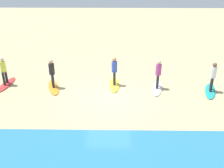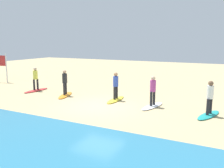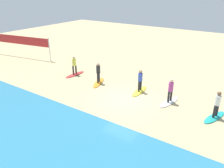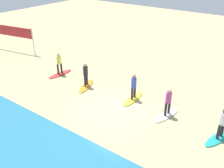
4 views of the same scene
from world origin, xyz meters
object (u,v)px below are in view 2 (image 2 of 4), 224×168
object	(u,v)px
surfboard_red	(36,90)
surfer_red	(35,77)
surfer_orange	(65,80)
surfer_teal	(210,95)
surfboard_yellow	(116,100)
surfboard_white	(152,106)
surfboard_teal	(209,115)
surfer_white	(153,88)
surfer_yellow	(116,84)
surfboard_orange	(65,95)

from	to	relation	value
surfboard_red	surfer_red	world-z (taller)	surfer_red
surfer_orange	surfboard_red	size ratio (longest dim) A/B	0.78
surfer_teal	surfboard_yellow	world-z (taller)	surfer_teal
surfboard_white	surfboard_red	xyz separation A→B (m)	(8.86, -0.33, 0.00)
surfboard_teal	surfboard_red	distance (m)	11.82
surfer_white	surfboard_yellow	xyz separation A→B (m)	(2.46, -0.42, -0.99)
surfer_yellow	surfboard_red	distance (m)	6.47
surfboard_red	surfer_red	distance (m)	0.99
surfboard_orange	surfer_orange	world-z (taller)	surfer_orange
surfer_white	surfboard_red	bearing A→B (deg)	-2.13
surfboard_white	surfboard_orange	distance (m)	5.99
surfer_orange	surfer_white	bearing A→B (deg)	179.89
surfboard_teal	surfer_red	size ratio (longest dim) A/B	1.28
surfboard_teal	surfer_yellow	size ratio (longest dim) A/B	1.28
surfboard_yellow	surfer_red	xyz separation A→B (m)	(6.40, 0.09, 0.99)
surfboard_white	surfboard_yellow	xyz separation A→B (m)	(2.46, -0.42, 0.00)
surfboard_teal	surfboard_yellow	bearing A→B (deg)	-80.13
surfer_white	surfer_red	xyz separation A→B (m)	(8.86, -0.33, 0.00)
surfer_teal	surfer_orange	bearing A→B (deg)	-2.23
surfer_teal	surfboard_yellow	bearing A→B (deg)	-7.92
surfer_yellow	surfboard_yellow	bearing A→B (deg)	-90.00
surfer_yellow	surfboard_teal	bearing A→B (deg)	172.08
surfboard_red	surfer_teal	bearing A→B (deg)	91.41
surfboard_orange	surfer_red	distance (m)	3.06
surfboard_teal	surfer_red	world-z (taller)	surfer_red
surfboard_teal	surfer_red	distance (m)	11.86
surfboard_white	surfer_red	size ratio (longest dim) A/B	1.28
surfboard_white	surfboard_yellow	world-z (taller)	same
surfboard_yellow	surfboard_red	bearing A→B (deg)	-90.50
surfer_yellow	surfboard_red	size ratio (longest dim) A/B	0.78
surfboard_teal	surfboard_yellow	world-z (taller)	same
surfboard_teal	surfboard_orange	world-z (taller)	same
surfboard_teal	surfboard_orange	bearing A→B (deg)	-74.44
surfer_red	surfer_yellow	bearing A→B (deg)	-179.22
surfer_orange	surfboard_teal	bearing A→B (deg)	177.77
surfboard_white	surfer_orange	world-z (taller)	surfer_orange
surfer_teal	surfer_red	size ratio (longest dim) A/B	1.00
surfboard_teal	surfer_yellow	bearing A→B (deg)	-80.13
surfboard_teal	surfer_orange	bearing A→B (deg)	-74.44
surfboard_yellow	surfer_orange	world-z (taller)	surfer_orange
surfboard_orange	surfer_white	bearing A→B (deg)	71.32
surfboard_teal	surfer_orange	size ratio (longest dim) A/B	1.28
surfer_white	surfboard_orange	xyz separation A→B (m)	(5.99, -0.01, -0.99)
surfboard_red	surfer_red	bearing A→B (deg)	101.75
surfer_yellow	surfer_orange	xyz separation A→B (m)	(3.52, 0.40, 0.00)
surfer_teal	surfboard_yellow	xyz separation A→B (m)	(5.40, -0.75, -0.99)
surfer_white	surfboard_orange	world-z (taller)	surfer_white
surfer_teal	surfboard_red	world-z (taller)	surfer_teal
surfboard_red	surfer_yellow	bearing A→B (deg)	95.41
surfer_white	surfboard_red	size ratio (longest dim) A/B	0.78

